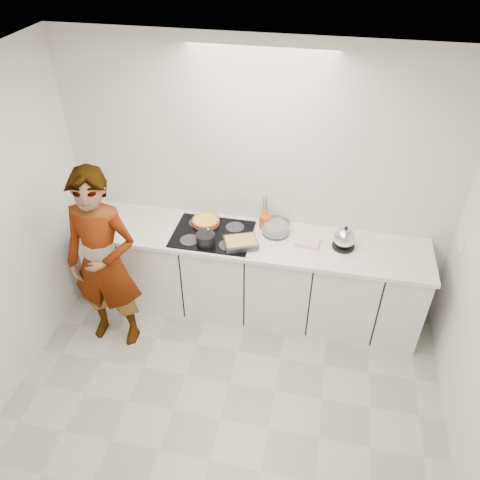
% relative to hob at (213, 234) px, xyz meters
% --- Properties ---
extents(floor, '(3.60, 3.20, 0.00)m').
position_rel_hob_xyz_m(floor, '(0.35, -1.26, -0.92)').
color(floor, '#AFAFAB').
rests_on(floor, ground).
extents(ceiling, '(3.60, 3.20, 0.00)m').
position_rel_hob_xyz_m(ceiling, '(0.35, -1.26, 1.68)').
color(ceiling, white).
rests_on(ceiling, wall_back).
extents(wall_back, '(3.60, 0.00, 2.60)m').
position_rel_hob_xyz_m(wall_back, '(0.35, 0.34, 0.38)').
color(wall_back, silver).
rests_on(wall_back, ground).
extents(base_cabinets, '(3.20, 0.58, 0.87)m').
position_rel_hob_xyz_m(base_cabinets, '(0.35, 0.02, -0.48)').
color(base_cabinets, white).
rests_on(base_cabinets, floor).
extents(countertop, '(3.24, 0.64, 0.04)m').
position_rel_hob_xyz_m(countertop, '(0.35, 0.02, -0.03)').
color(countertop, white).
rests_on(countertop, base_cabinets).
extents(hob, '(0.72, 0.54, 0.01)m').
position_rel_hob_xyz_m(hob, '(0.00, 0.00, 0.00)').
color(hob, black).
rests_on(hob, countertop).
extents(tart_dish, '(0.31, 0.31, 0.04)m').
position_rel_hob_xyz_m(tart_dish, '(-0.10, 0.15, 0.03)').
color(tart_dish, '#A04A2D').
rests_on(tart_dish, hob).
extents(saucepan, '(0.19, 0.19, 0.16)m').
position_rel_hob_xyz_m(saucepan, '(-0.03, -0.15, 0.05)').
color(saucepan, black).
rests_on(saucepan, hob).
extents(baking_dish, '(0.35, 0.30, 0.06)m').
position_rel_hob_xyz_m(baking_dish, '(0.29, -0.12, 0.04)').
color(baking_dish, silver).
rests_on(baking_dish, hob).
extents(mixing_bowl, '(0.34, 0.34, 0.12)m').
position_rel_hob_xyz_m(mixing_bowl, '(0.56, 0.14, 0.05)').
color(mixing_bowl, silver).
rests_on(mixing_bowl, countertop).
extents(tea_towel, '(0.23, 0.17, 0.03)m').
position_rel_hob_xyz_m(tea_towel, '(0.87, 0.04, 0.01)').
color(tea_towel, white).
rests_on(tea_towel, countertop).
extents(kettle, '(0.25, 0.25, 0.23)m').
position_rel_hob_xyz_m(kettle, '(1.18, 0.05, 0.09)').
color(kettle, black).
rests_on(kettle, countertop).
extents(utensil_crock, '(0.12, 0.12, 0.14)m').
position_rel_hob_xyz_m(utensil_crock, '(0.45, 0.21, 0.06)').
color(utensil_crock, '#E95112').
rests_on(utensil_crock, countertop).
extents(cook, '(0.65, 0.43, 1.79)m').
position_rel_hob_xyz_m(cook, '(-0.82, -0.56, -0.02)').
color(cook, white).
rests_on(cook, floor).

